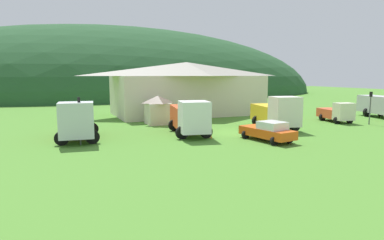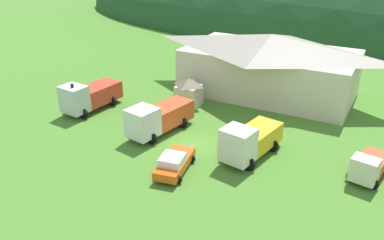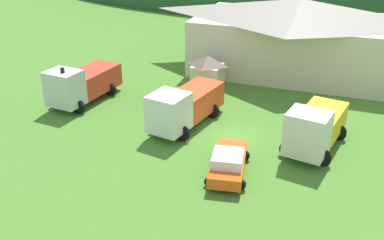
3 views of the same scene
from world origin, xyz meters
TOP-DOWN VIEW (x-y plane):
  - ground_plane at (0.00, 0.00)m, footprint 200.00×200.00m
  - forested_hill_backdrop at (0.00, 64.60)m, footprint 121.67×60.00m
  - depot_building at (2.14, 15.61)m, footprint 20.78×11.40m
  - play_shed_cream at (-4.35, 7.78)m, footprint 2.66×2.64m
  - tow_truck_silver at (-13.17, 1.59)m, footprint 3.80×7.12m
  - heavy_rig_white at (-3.64, 0.31)m, footprint 3.97×7.59m
  - heavy_rig_striped at (5.65, 0.05)m, footprint 4.00×6.99m
  - light_truck_cream at (15.04, 1.38)m, footprint 2.91×4.84m
  - service_pickup_orange at (1.21, -4.87)m, footprint 2.92×5.13m
  - traffic_light_west at (-13.15, -0.66)m, footprint 0.20×0.32m
  - traffic_cone_near_pickup at (-2.56, -1.98)m, footprint 0.36×0.36m

SIDE VIEW (x-z plane):
  - ground_plane at x=0.00m, z-range 0.00..0.00m
  - forested_hill_backdrop at x=0.00m, z-range -17.91..17.91m
  - traffic_cone_near_pickup at x=-2.56m, z-range -0.25..0.25m
  - service_pickup_orange at x=1.21m, z-range 0.00..1.66m
  - light_truck_cream at x=15.04m, z-range -0.04..2.27m
  - play_shed_cream at x=-4.35m, z-range 0.05..3.21m
  - heavy_rig_striped at x=5.65m, z-range -0.02..3.34m
  - heavy_rig_white at x=-3.64m, z-range 0.06..3.26m
  - tow_truck_silver at x=-13.17m, z-range 0.01..3.32m
  - traffic_light_west at x=-13.15m, z-range 0.45..4.17m
  - depot_building at x=2.14m, z-range 0.11..7.21m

